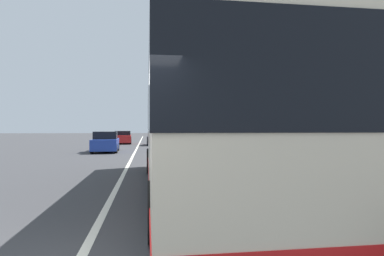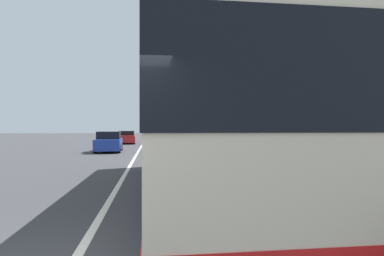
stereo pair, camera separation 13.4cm
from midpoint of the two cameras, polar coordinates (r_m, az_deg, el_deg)
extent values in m
cube|color=#9E998E|center=(15.10, 16.68, -6.72)|extent=(110.00, 3.60, 0.14)
cube|color=silver|center=(13.78, -12.23, -7.64)|extent=(110.00, 0.16, 0.01)
cube|color=beige|center=(9.15, -0.58, 0.25)|extent=(12.40, 2.47, 3.06)
cube|color=black|center=(9.17, -0.58, 3.57)|extent=(12.44, 2.51, 1.22)
cube|color=red|center=(9.24, -0.58, -7.71)|extent=(12.43, 2.50, 0.16)
cylinder|color=black|center=(13.10, -7.77, -5.85)|extent=(1.00, 0.30, 1.00)
cylinder|color=black|center=(13.31, 1.91, -5.76)|extent=(1.00, 0.30, 1.00)
cylinder|color=black|center=(5.28, -7.04, -14.73)|extent=(1.00, 0.30, 1.00)
cylinder|color=black|center=(5.77, 16.31, -13.45)|extent=(1.00, 0.30, 1.00)
cylinder|color=black|center=(8.58, 20.95, -10.11)|extent=(0.67, 0.21, 0.67)
cylinder|color=black|center=(7.45, 29.15, -11.68)|extent=(0.67, 0.21, 0.67)
cube|color=#338C3F|center=(7.95, 24.75, -9.10)|extent=(1.23, 0.47, 0.32)
cylinder|color=#4C4C51|center=(8.41, 21.48, -6.19)|extent=(0.06, 0.06, 0.70)
cube|color=navy|center=(25.14, -15.40, -2.83)|extent=(4.30, 2.01, 0.81)
cube|color=black|center=(25.10, -15.40, -1.26)|extent=(1.99, 1.77, 0.57)
cylinder|color=black|center=(23.71, -13.67, -3.65)|extent=(0.65, 0.25, 0.64)
cylinder|color=black|center=(23.86, -17.69, -3.63)|extent=(0.65, 0.25, 0.64)
cylinder|color=black|center=(26.49, -13.33, -3.26)|extent=(0.65, 0.25, 0.64)
cylinder|color=black|center=(26.62, -16.93, -3.25)|extent=(0.65, 0.25, 0.64)
cube|color=red|center=(37.54, -12.43, -1.88)|extent=(4.40, 2.11, 0.81)
cube|color=black|center=(37.59, -12.42, -0.89)|extent=(2.40, 1.85, 0.49)
cylinder|color=black|center=(36.12, -11.11, -2.38)|extent=(0.65, 0.25, 0.64)
cylinder|color=black|center=(36.16, -13.84, -2.38)|extent=(0.65, 0.25, 0.64)
cylinder|color=black|center=(38.96, -11.11, -2.20)|extent=(0.65, 0.25, 0.64)
cylinder|color=black|center=(39.00, -13.65, -2.20)|extent=(0.65, 0.25, 0.64)
cube|color=black|center=(34.13, -6.57, -2.10)|extent=(4.09, 1.95, 0.78)
cube|color=black|center=(33.91, -6.58, -1.02)|extent=(2.25, 1.71, 0.51)
cylinder|color=black|center=(35.48, -7.80, -2.42)|extent=(0.65, 0.25, 0.64)
cylinder|color=black|center=(35.44, -5.24, -2.43)|extent=(0.65, 0.25, 0.64)
cylinder|color=black|center=(32.85, -8.02, -2.62)|extent=(0.65, 0.25, 0.64)
cylinder|color=black|center=(32.80, -5.25, -2.62)|extent=(0.65, 0.25, 0.64)
cylinder|color=slate|center=(21.83, 7.99, 3.91)|extent=(0.23, 0.23, 6.64)
camera|label=1|loc=(0.07, -90.43, 0.00)|focal=29.70mm
camera|label=2|loc=(0.07, 89.57, 0.00)|focal=29.70mm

